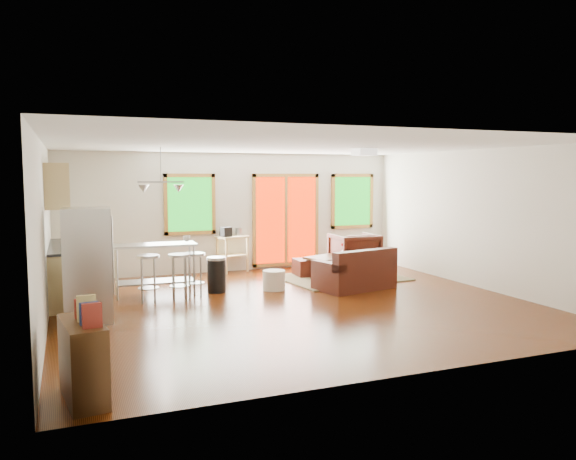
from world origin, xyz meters
name	(u,v)px	position (x,y,z in m)	size (l,w,h in m)	color
floor	(295,305)	(0.00, 0.00, -0.01)	(7.50, 7.00, 0.02)	#331304
ceiling	(295,144)	(0.00, 0.00, 2.61)	(7.50, 7.00, 0.02)	silver
back_wall	(235,212)	(0.00, 3.51, 1.30)	(7.50, 0.02, 2.60)	beige
left_wall	(43,235)	(-3.76, 0.00, 1.30)	(0.02, 7.00, 2.60)	beige
right_wall	(481,219)	(3.76, 0.00, 1.30)	(0.02, 7.00, 2.60)	beige
front_wall	(422,254)	(0.00, -3.51, 1.30)	(7.50, 0.02, 2.60)	beige
window_left	(190,204)	(-1.00, 3.46, 1.50)	(1.10, 0.05, 1.30)	#0C550F
french_doors	(286,220)	(1.20, 3.46, 1.10)	(1.60, 0.05, 2.10)	#AF1700
window_right	(352,201)	(2.90, 3.46, 1.50)	(1.10, 0.05, 1.30)	#0C550F
rug	(341,278)	(1.77, 1.80, 0.01)	(2.40, 1.84, 0.02)	#476140
loveseat	(356,273)	(1.53, 0.72, 0.30)	(1.58, 1.11, 0.76)	black
coffee_table	(331,259)	(1.68, 2.07, 0.37)	(1.24, 1.02, 0.43)	#331D0B
armchair	(354,251)	(2.38, 2.37, 0.47)	(0.91, 0.86, 0.94)	black
ottoman	(308,268)	(1.24, 2.29, 0.18)	(0.54, 0.54, 0.36)	black
pouf	(274,280)	(0.08, 1.20, 0.18)	(0.42, 0.42, 0.36)	beige
vase	(344,251)	(1.96, 2.05, 0.51)	(0.24, 0.24, 0.32)	silver
book	(361,253)	(2.16, 1.67, 0.53)	(0.19, 0.02, 0.26)	maroon
cabinets	(65,246)	(-3.49, 1.70, 0.93)	(0.64, 2.24, 2.30)	tan
refrigerator	(89,265)	(-3.17, 0.10, 0.83)	(0.71, 0.68, 1.65)	#B7BABC
island	(155,260)	(-2.03, 1.57, 0.63)	(1.46, 0.63, 0.91)	#B7BABC
cup	(187,238)	(-1.49, 1.42, 1.01)	(0.13, 0.10, 0.13)	silver
bar_stool_a	(148,267)	(-2.22, 1.00, 0.60)	(0.44, 0.44, 0.80)	#B7BABC
bar_stool_b	(179,266)	(-1.71, 1.00, 0.59)	(0.40, 0.40, 0.79)	#B7BABC
bar_stool_c	(195,264)	(-1.39, 1.21, 0.57)	(0.44, 0.44, 0.77)	#B7BABC
trash_can	(217,274)	(-0.96, 1.40, 0.32)	(0.36, 0.36, 0.64)	black
kitchen_cart	(232,241)	(-0.13, 3.32, 0.68)	(0.76, 0.62, 1.00)	tan
bookshelf	(83,359)	(-3.35, -2.93, 0.39)	(0.44, 0.89, 1.00)	#331D0B
ceiling_flush	(364,152)	(1.60, 0.60, 2.53)	(0.35, 0.35, 0.12)	white
pendant_light	(161,188)	(-1.90, 1.50, 1.90)	(0.80, 0.18, 0.79)	gray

